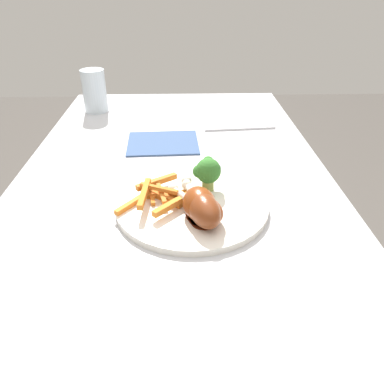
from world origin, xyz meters
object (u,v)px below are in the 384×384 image
at_px(broccoli_floret_front, 208,171).
at_px(water_glass, 94,91).
at_px(chicken_drumstick_extra, 203,209).
at_px(chicken_drumstick_near, 199,202).
at_px(fork, 240,128).
at_px(chicken_drumstick_far, 201,208).
at_px(dinner_plate, 192,204).
at_px(dining_table, 175,235).
at_px(carrot_fries_pile, 159,195).

bearing_deg(broccoli_floret_front, water_glass, -148.46).
bearing_deg(chicken_drumstick_extra, chicken_drumstick_near, -163.09).
relative_size(chicken_drumstick_near, water_glass, 1.09).
height_order(chicken_drumstick_near, fork, chicken_drumstick_near).
distance_m(chicken_drumstick_near, chicken_drumstick_far, 0.01).
height_order(chicken_drumstick_far, water_glass, water_glass).
relative_size(dinner_plate, chicken_drumstick_far, 2.15).
bearing_deg(dinner_plate, chicken_drumstick_extra, 15.21).
distance_m(dining_table, fork, 0.37).
bearing_deg(chicken_drumstick_near, dining_table, -156.96).
xyz_separation_m(carrot_fries_pile, chicken_drumstick_far, (0.06, 0.07, 0.01)).
xyz_separation_m(carrot_fries_pile, chicken_drumstick_near, (0.05, 0.07, 0.01)).
xyz_separation_m(dining_table, fork, (-0.30, 0.17, 0.11)).
xyz_separation_m(dinner_plate, carrot_fries_pile, (-0.01, -0.06, 0.02)).
height_order(broccoli_floret_front, fork, broccoli_floret_front).
bearing_deg(broccoli_floret_front, fork, 161.57).
xyz_separation_m(dining_table, dinner_plate, (0.06, 0.03, 0.12)).
bearing_deg(fork, dinner_plate, -114.93).
bearing_deg(water_glass, chicken_drumstick_near, 26.04).
bearing_deg(dining_table, fork, 150.59).
relative_size(chicken_drumstick_far, fork, 0.66).
bearing_deg(dining_table, water_glass, -153.31).
xyz_separation_m(dining_table, chicken_drumstick_extra, (0.12, 0.05, 0.15)).
xyz_separation_m(dining_table, broccoli_floret_front, (0.02, 0.06, 0.16)).
height_order(dining_table, chicken_drumstick_extra, chicken_drumstick_extra).
height_order(dining_table, fork, fork).
height_order(dining_table, chicken_drumstick_far, chicken_drumstick_far).
relative_size(dinner_plate, fork, 1.43).
bearing_deg(chicken_drumstick_far, water_glass, -154.13).
bearing_deg(chicken_drumstick_far, broccoli_floret_front, 169.61).
bearing_deg(carrot_fries_pile, broccoli_floret_front, 111.17).
bearing_deg(carrot_fries_pile, chicken_drumstick_near, 54.35).
distance_m(carrot_fries_pile, water_glass, 0.56).
distance_m(dinner_plate, chicken_drumstick_extra, 0.07).
distance_m(chicken_drumstick_far, water_glass, 0.64).
height_order(dinner_plate, chicken_drumstick_near, chicken_drumstick_near).
distance_m(broccoli_floret_front, water_glass, 0.57).
bearing_deg(broccoli_floret_front, carrot_fries_pile, -68.83).
distance_m(broccoli_floret_front, chicken_drumstick_extra, 0.10).
xyz_separation_m(carrot_fries_pile, chicken_drumstick_extra, (0.07, 0.07, 0.01)).
height_order(carrot_fries_pile, chicken_drumstick_near, chicken_drumstick_near).
height_order(broccoli_floret_front, chicken_drumstick_near, broccoli_floret_front).
bearing_deg(chicken_drumstick_near, dinner_plate, -165.64).
distance_m(chicken_drumstick_far, chicken_drumstick_extra, 0.01).
relative_size(dining_table, dinner_plate, 4.63).
distance_m(broccoli_floret_front, carrot_fries_pile, 0.10).
bearing_deg(dinner_plate, fork, 159.45).
bearing_deg(chicken_drumstick_extra, dinner_plate, -164.79).
relative_size(carrot_fries_pile, fork, 0.80).
distance_m(dining_table, dinner_plate, 0.14).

